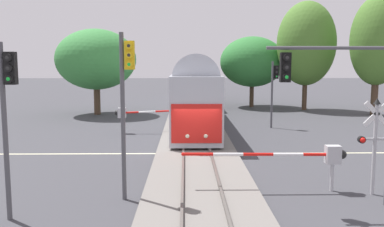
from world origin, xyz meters
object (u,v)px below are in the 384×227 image
at_px(crossing_gate_near, 313,156).
at_px(traffic_signal_median, 126,90).
at_px(traffic_signal_near_left, 7,103).
at_px(oak_behind_train, 96,59).
at_px(maple_right_background, 377,41).
at_px(elm_centre_background, 252,62).
at_px(crossing_gate_far, 133,113).
at_px(commuter_train, 192,85).
at_px(traffic_signal_near_right, 357,82).
at_px(crossing_signal_mast, 376,136).
at_px(oak_far_right, 306,44).
at_px(traffic_signal_far_side, 274,84).

xyz_separation_m(crossing_gate_near, traffic_signal_median, (-7.04, -0.91, 2.64)).
bearing_deg(traffic_signal_median, crossing_gate_near, 7.39).
height_order(crossing_gate_near, traffic_signal_near_left, traffic_signal_near_left).
height_order(traffic_signal_near_left, oak_behind_train, oak_behind_train).
bearing_deg(maple_right_background, elm_centre_background, 144.62).
relative_size(crossing_gate_far, traffic_signal_median, 1.08).
distance_m(crossing_gate_near, maple_right_background, 27.09).
xyz_separation_m(commuter_train, traffic_signal_near_right, (5.23, -26.99, 1.53)).
bearing_deg(commuter_train, traffic_signal_near_right, -79.04).
height_order(crossing_signal_mast, oak_far_right, oak_far_right).
bearing_deg(traffic_signal_near_left, traffic_signal_near_right, 5.84).
xyz_separation_m(traffic_signal_median, oak_behind_train, (-6.43, 24.91, 1.24)).
height_order(crossing_gate_near, maple_right_background, maple_right_background).
distance_m(traffic_signal_far_side, oak_far_right, 13.74).
bearing_deg(traffic_signal_near_right, traffic_signal_near_left, -174.16).
xyz_separation_m(crossing_signal_mast, oak_behind_train, (-15.64, 24.50, 3.02)).
bearing_deg(traffic_signal_near_right, traffic_signal_far_side, 87.04).
bearing_deg(elm_centre_background, traffic_signal_near_right, -92.88).
distance_m(crossing_gate_near, traffic_signal_median, 7.57).
height_order(crossing_signal_mast, traffic_signal_far_side, traffic_signal_far_side).
distance_m(commuter_train, traffic_signal_near_right, 27.54).
relative_size(traffic_signal_median, oak_far_right, 0.54).
distance_m(traffic_signal_near_left, traffic_signal_far_side, 22.03).
height_order(crossing_gate_far, oak_far_right, oak_far_right).
height_order(crossing_gate_far, oak_behind_train, oak_behind_train).
xyz_separation_m(crossing_gate_far, traffic_signal_far_side, (10.42, 2.17, 1.98)).
distance_m(traffic_signal_far_side, maple_right_background, 14.00).
bearing_deg(traffic_signal_median, traffic_signal_near_left, -150.93).
relative_size(crossing_gate_near, traffic_signal_far_side, 1.26).
bearing_deg(oak_far_right, crossing_gate_far, -139.06).
relative_size(commuter_train, crossing_gate_near, 6.36).
distance_m(commuter_train, crossing_gate_far, 12.81).
bearing_deg(crossing_gate_near, crossing_signal_mast, -13.03).
relative_size(traffic_signal_far_side, maple_right_background, 0.45).
distance_m(traffic_signal_near_left, traffic_signal_near_right, 11.39).
relative_size(crossing_signal_mast, elm_centre_background, 0.47).
xyz_separation_m(traffic_signal_near_left, traffic_signal_near_right, (11.32, 1.16, 0.57)).
height_order(crossing_gate_near, oak_far_right, oak_far_right).
height_order(crossing_gate_far, maple_right_background, maple_right_background).
distance_m(traffic_signal_median, traffic_signal_far_side, 18.69).
height_order(elm_centre_background, oak_behind_train, oak_behind_train).
relative_size(crossing_gate_near, elm_centre_background, 0.81).
bearing_deg(commuter_train, crossing_gate_far, -109.76).
bearing_deg(crossing_signal_mast, elm_centre_background, 89.36).
bearing_deg(crossing_gate_near, traffic_signal_near_right, -61.16).
bearing_deg(traffic_signal_far_side, traffic_signal_near_left, -123.65).
bearing_deg(crossing_gate_near, commuter_train, 99.69).
bearing_deg(crossing_signal_mast, traffic_signal_near_right, -138.30).
xyz_separation_m(crossing_signal_mast, oak_far_right, (5.45, 27.98, 4.68)).
bearing_deg(traffic_signal_median, oak_behind_train, 104.47).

